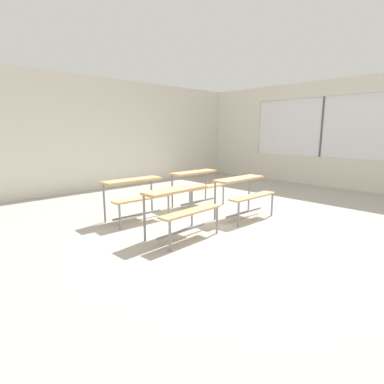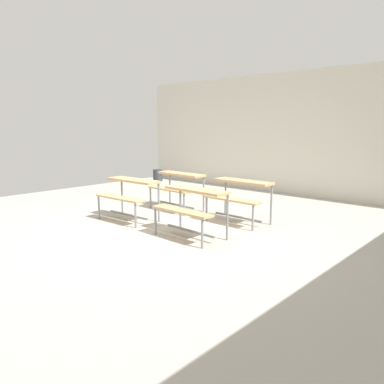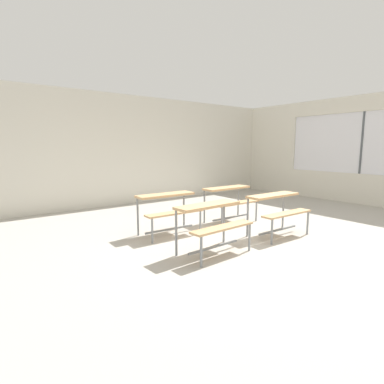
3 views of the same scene
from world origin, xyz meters
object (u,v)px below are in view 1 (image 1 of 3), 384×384
at_px(desk_bench_r1c1, 198,180).
at_px(desk_bench_r1c0, 136,190).
at_px(desk_bench_r0c0, 181,201).
at_px(desk_bench_r0c1, 244,188).

bearing_deg(desk_bench_r1c1, desk_bench_r1c0, -179.76).
xyz_separation_m(desk_bench_r0c0, desk_bench_r1c1, (1.55, 1.21, 0.00)).
bearing_deg(desk_bench_r0c0, desk_bench_r1c0, 86.98).
bearing_deg(desk_bench_r0c1, desk_bench_r1c0, 142.56).
relative_size(desk_bench_r0c0, desk_bench_r1c0, 1.01).
relative_size(desk_bench_r1c0, desk_bench_r1c1, 1.01).
height_order(desk_bench_r0c1, desk_bench_r1c1, same).
height_order(desk_bench_r0c0, desk_bench_r1c1, same).
xyz_separation_m(desk_bench_r0c0, desk_bench_r1c0, (0.01, 1.23, 0.00)).
distance_m(desk_bench_r0c0, desk_bench_r1c0, 1.23).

